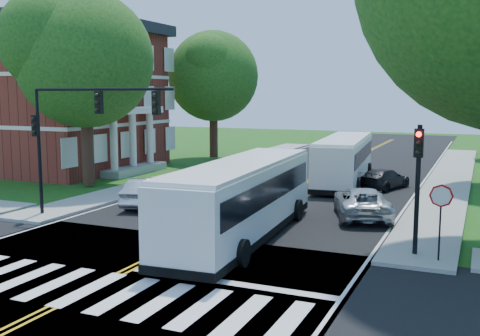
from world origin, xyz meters
The scene contains 21 objects.
ground centered at (0.00, 0.00, 0.00)m, with size 140.00×140.00×0.00m, color #214E13.
road centered at (0.00, 18.00, 0.01)m, with size 14.00×96.00×0.01m, color black.
cross_road centered at (0.00, 0.00, 0.01)m, with size 60.00×12.00×0.01m, color black.
center_line centered at (0.00, 22.00, 0.01)m, with size 0.36×70.00×0.01m, color gold.
edge_line_w centered at (-6.80, 22.00, 0.01)m, with size 0.12×70.00×0.01m, color silver.
edge_line_e centered at (6.80, 22.00, 0.01)m, with size 0.12×70.00×0.01m, color silver.
crosswalk centered at (0.00, -0.50, 0.02)m, with size 12.60×3.00×0.01m, color silver.
stop_bar centered at (3.50, 1.60, 0.02)m, with size 6.60×0.40×0.01m, color silver.
sidewalk_nw centered at (-8.30, 25.00, 0.07)m, with size 2.60×40.00×0.15m, color gray.
sidewalk_ne centered at (8.30, 25.00, 0.07)m, with size 2.60×40.00×0.15m, color gray.
tree_west_near centered at (-11.50, 14.00, 7.53)m, with size 8.00×8.00×11.40m.
tree_west_far centered at (-11.00, 30.00, 7.00)m, with size 7.60×7.60×10.67m.
brick_building centered at (-21.95, 20.00, 5.42)m, with size 20.00×13.00×10.80m.
signal_nw centered at (-5.86, 6.43, 4.38)m, with size 7.15×0.46×5.66m.
signal_ne centered at (8.20, 6.44, 2.96)m, with size 0.30×0.46×4.40m.
stop_sign centered at (9.00, 5.98, 2.03)m, with size 0.76×0.08×2.53m.
bus_lead centered at (1.74, 6.57, 1.58)m, with size 3.30×11.63×2.97m.
bus_follow centered at (2.27, 21.43, 1.53)m, with size 3.50×11.28×2.87m.
hatchback centered at (-5.04, 10.49, 0.72)m, with size 1.50×4.30×1.42m, color #BBBDC2.
suv centered at (5.26, 12.07, 0.69)m, with size 2.26×4.90×1.36m, color #BBBDC3.
dark_sedan centered at (4.92, 20.28, 0.61)m, with size 1.67×4.11×1.19m, color black.
Camera 1 is at (10.15, -12.95, 5.58)m, focal length 42.00 mm.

